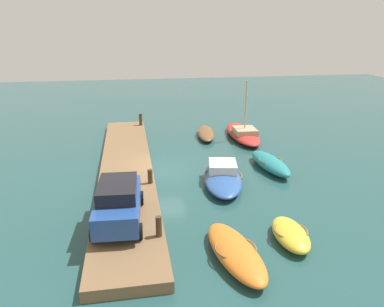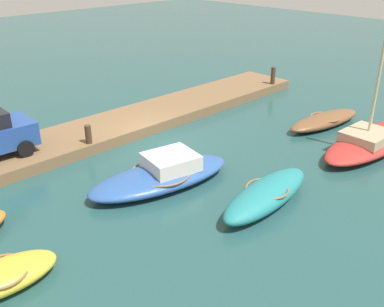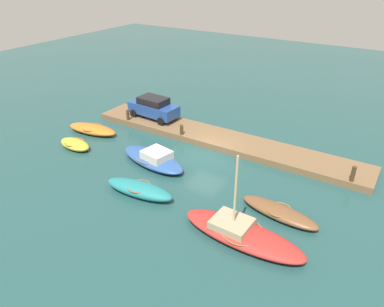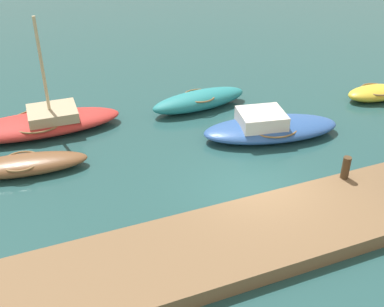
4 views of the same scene
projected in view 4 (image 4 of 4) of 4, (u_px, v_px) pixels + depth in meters
name	position (u px, v px, depth m)	size (l,w,h in m)	color
ground_plane	(255.00, 192.00, 15.46)	(84.00, 84.00, 0.00)	#234C4C
dock_platform	(292.00, 227.00, 13.60)	(21.73, 2.99, 0.47)	brown
sailboat_red	(40.00, 123.00, 18.76)	(6.54, 2.28, 4.58)	#B72D28
rowboat_teal	(199.00, 100.00, 20.65)	(4.51, 1.75, 0.78)	teal
rowboat_brown	(22.00, 165.00, 16.33)	(4.60, 1.90, 0.57)	brown
dinghy_yellow	(376.00, 93.00, 21.49)	(2.85, 1.53, 0.63)	gold
motorboat_blue	(269.00, 127.00, 18.46)	(5.67, 3.05, 1.09)	#2D569E
mooring_post_mid_west	(346.00, 168.00, 15.15)	(0.26, 0.26, 0.76)	#47331E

